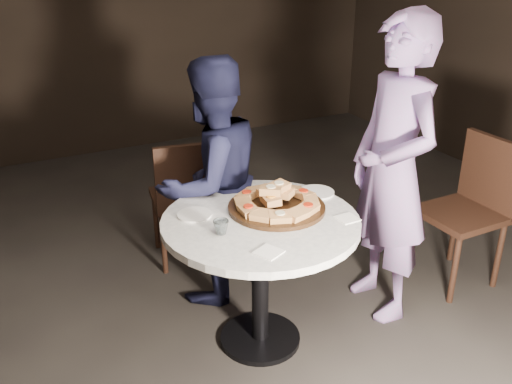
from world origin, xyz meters
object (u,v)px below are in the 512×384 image
serving_board (277,207)px  water_glass (221,227)px  diner_navy (211,184)px  table (260,243)px  chair_right (473,201)px  diner_teal (393,171)px  chair_far (186,194)px  focaccia_pile (276,199)px

serving_board → water_glass: 0.39m
water_glass → diner_navy: diner_navy is taller
table → serving_board: serving_board is taller
chair_right → serving_board: bearing=-93.8°
table → diner_teal: bearing=-1.3°
serving_board → diner_teal: (0.69, -0.08, 0.10)m
water_glass → chair_far: (0.20, 1.03, -0.28)m
diner_navy → diner_teal: (0.85, -0.59, 0.13)m
focaccia_pile → diner_teal: 0.70m
table → focaccia_pile: 0.24m
serving_board → focaccia_pile: size_ratio=1.13×
water_glass → diner_teal: diner_teal is taller
focaccia_pile → diner_teal: (0.70, -0.08, 0.06)m
serving_board → diner_navy: bearing=107.2°
table → serving_board: 0.21m
chair_right → diner_teal: 0.76m
focaccia_pile → chair_far: same height
table → focaccia_pile: (0.13, 0.07, 0.20)m
table → chair_far: bearing=92.7°
table → chair_right: 1.51m
diner_navy → chair_far: bearing=-104.6°
chair_right → chair_far: bearing=-123.1°
water_glass → diner_navy: 0.66m
serving_board → diner_navy: 0.53m
chair_far → focaccia_pile: bearing=110.6°
table → chair_right: bearing=-0.7°
serving_board → chair_right: (1.38, -0.08, -0.23)m
focaccia_pile → chair_far: 0.97m
serving_board → focaccia_pile: 0.05m
focaccia_pile → water_glass: 0.39m
focaccia_pile → diner_teal: bearing=-6.9°
focaccia_pile → chair_far: size_ratio=0.50×
table → chair_far: size_ratio=1.13×
serving_board → focaccia_pile: bearing=113.0°
serving_board → chair_right: 1.40m
focaccia_pile → table: bearing=-152.5°
water_glass → diner_teal: 1.07m
focaccia_pile → diner_navy: (-0.16, 0.50, -0.07)m
serving_board → diner_teal: size_ratio=0.29×
water_glass → diner_teal: bearing=1.8°
serving_board → focaccia_pile: (-0.00, 0.00, 0.05)m
table → water_glass: 0.30m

